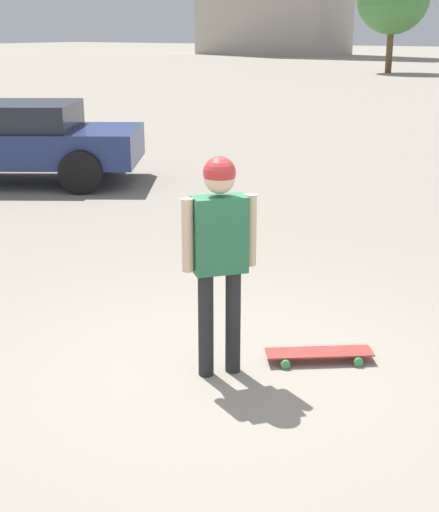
% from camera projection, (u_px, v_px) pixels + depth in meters
% --- Properties ---
extents(ground_plane, '(220.00, 220.00, 0.00)m').
position_uv_depth(ground_plane, '(219.00, 372.00, 5.48)').
color(ground_plane, gray).
extents(person, '(0.40, 0.46, 1.67)m').
position_uv_depth(person, '(219.00, 241.00, 5.16)').
color(person, '#262628').
rests_on(person, ground_plane).
extents(skateboard, '(0.79, 0.68, 0.08)m').
position_uv_depth(skateboard, '(319.00, 353.00, 5.64)').
color(skateboard, '#A5332D').
rests_on(skateboard, ground_plane).
extents(car_parked_near, '(4.56, 3.84, 1.35)m').
position_uv_depth(car_parked_near, '(15.00, 140.00, 12.10)').
color(car_parked_near, navy).
rests_on(car_parked_near, ground_plane).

